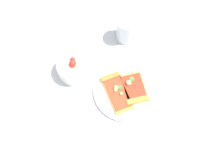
# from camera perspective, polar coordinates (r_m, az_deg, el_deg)

# --- Properties ---
(ground_plane) EXTENTS (2.40, 2.40, 0.00)m
(ground_plane) POSITION_cam_1_polar(r_m,az_deg,el_deg) (1.01, 2.88, 0.08)
(ground_plane) COLOR silver
(ground_plane) RESTS_ON ground
(plate) EXTENTS (0.23, 0.23, 0.01)m
(plate) POSITION_cam_1_polar(r_m,az_deg,el_deg) (0.99, 2.82, -1.46)
(plate) COLOR white
(plate) RESTS_ON ground_plane
(pizza_slice_near) EXTENTS (0.16, 0.08, 0.02)m
(pizza_slice_near) POSITION_cam_1_polar(r_m,az_deg,el_deg) (0.98, 0.89, -1.25)
(pizza_slice_near) COLOR gold
(pizza_slice_near) RESTS_ON plate
(pizza_slice_far) EXTENTS (0.13, 0.09, 0.03)m
(pizza_slice_far) POSITION_cam_1_polar(r_m,az_deg,el_deg) (0.98, 4.68, -1.17)
(pizza_slice_far) COLOR gold
(pizza_slice_far) RESTS_ON plate
(salad_bowl) EXTENTS (0.12, 0.12, 0.08)m
(salad_bowl) POSITION_cam_1_polar(r_m,az_deg,el_deg) (1.01, -7.99, 3.45)
(salad_bowl) COLOR white
(salad_bowl) RESTS_ON ground_plane
(soda_glass) EXTENTS (0.07, 0.07, 0.11)m
(soda_glass) POSITION_cam_1_polar(r_m,az_deg,el_deg) (1.07, 2.90, 11.27)
(soda_glass) COLOR silver
(soda_glass) RESTS_ON ground_plane
(paper_napkin) EXTENTS (0.17, 0.19, 0.00)m
(paper_napkin) POSITION_cam_1_polar(r_m,az_deg,el_deg) (0.93, 2.47, -15.81)
(paper_napkin) COLOR silver
(paper_napkin) RESTS_ON ground_plane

